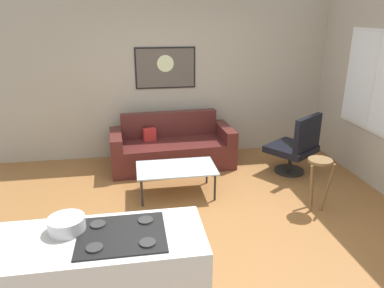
{
  "coord_description": "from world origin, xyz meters",
  "views": [
    {
      "loc": [
        -0.76,
        -3.67,
        2.37
      ],
      "look_at": [
        0.0,
        0.9,
        0.7
      ],
      "focal_mm": 33.97,
      "sensor_mm": 36.0,
      "label": 1
    }
  ],
  "objects_px": {
    "coffee_table": "(176,169)",
    "mixing_bowl": "(67,225)",
    "armchair": "(296,146)",
    "bar_stool": "(319,172)",
    "wall_painting": "(165,68)",
    "couch": "(172,149)"
  },
  "relations": [
    {
      "from": "coffee_table",
      "to": "bar_stool",
      "type": "height_order",
      "value": "bar_stool"
    },
    {
      "from": "couch",
      "to": "mixing_bowl",
      "type": "bearing_deg",
      "value": -108.72
    },
    {
      "from": "mixing_bowl",
      "to": "wall_painting",
      "type": "xyz_separation_m",
      "value": [
        1.06,
        3.74,
        0.54
      ]
    },
    {
      "from": "armchair",
      "to": "coffee_table",
      "type": "bearing_deg",
      "value": -168.68
    },
    {
      "from": "mixing_bowl",
      "to": "coffee_table",
      "type": "bearing_deg",
      "value": 64.74
    },
    {
      "from": "couch",
      "to": "mixing_bowl",
      "type": "height_order",
      "value": "mixing_bowl"
    },
    {
      "from": "coffee_table",
      "to": "mixing_bowl",
      "type": "xyz_separation_m",
      "value": [
        -1.04,
        -2.19,
        0.61
      ]
    },
    {
      "from": "coffee_table",
      "to": "wall_painting",
      "type": "xyz_separation_m",
      "value": [
        0.03,
        1.55,
        1.15
      ]
    },
    {
      "from": "armchair",
      "to": "mixing_bowl",
      "type": "height_order",
      "value": "mixing_bowl"
    },
    {
      "from": "armchair",
      "to": "mixing_bowl",
      "type": "bearing_deg",
      "value": -138.76
    },
    {
      "from": "armchair",
      "to": "bar_stool",
      "type": "bearing_deg",
      "value": -100.93
    },
    {
      "from": "armchair",
      "to": "bar_stool",
      "type": "relative_size",
      "value": 1.39
    },
    {
      "from": "couch",
      "to": "armchair",
      "type": "xyz_separation_m",
      "value": [
        1.85,
        -0.65,
        0.17
      ]
    },
    {
      "from": "bar_stool",
      "to": "wall_painting",
      "type": "xyz_separation_m",
      "value": [
        -1.66,
        2.26,
        1.01
      ]
    },
    {
      "from": "armchair",
      "to": "couch",
      "type": "bearing_deg",
      "value": 160.64
    },
    {
      "from": "bar_stool",
      "to": "wall_painting",
      "type": "bearing_deg",
      "value": 126.38
    },
    {
      "from": "armchair",
      "to": "wall_painting",
      "type": "xyz_separation_m",
      "value": [
        -1.87,
        1.17,
        1.07
      ]
    },
    {
      "from": "coffee_table",
      "to": "mixing_bowl",
      "type": "height_order",
      "value": "mixing_bowl"
    },
    {
      "from": "coffee_table",
      "to": "mixing_bowl",
      "type": "relative_size",
      "value": 4.13
    },
    {
      "from": "couch",
      "to": "wall_painting",
      "type": "distance_m",
      "value": 1.34
    },
    {
      "from": "coffee_table",
      "to": "bar_stool",
      "type": "bearing_deg",
      "value": -22.67
    },
    {
      "from": "couch",
      "to": "mixing_bowl",
      "type": "xyz_separation_m",
      "value": [
        -1.09,
        -3.22,
        0.69
      ]
    }
  ]
}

